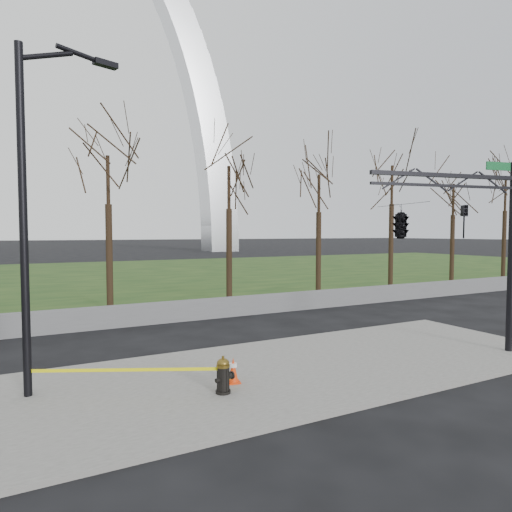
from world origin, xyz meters
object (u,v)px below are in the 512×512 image
traffic_signal_mast (424,221)px  fire_hydrant (224,376)px  traffic_cone (233,370)px  street_light (33,194)px

traffic_signal_mast → fire_hydrant: bearing=-170.3°
traffic_cone → street_light: (-4.29, 1.45, 4.28)m
street_light → traffic_signal_mast: street_light is taller
street_light → traffic_signal_mast: 10.31m
fire_hydrant → street_light: street_light is taller
traffic_cone → traffic_signal_mast: traffic_signal_mast is taller
street_light → fire_hydrant: bearing=-44.2°
traffic_cone → traffic_signal_mast: bearing=-6.9°
traffic_signal_mast → traffic_cone: bearing=-175.6°
fire_hydrant → traffic_signal_mast: traffic_signal_mast is taller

